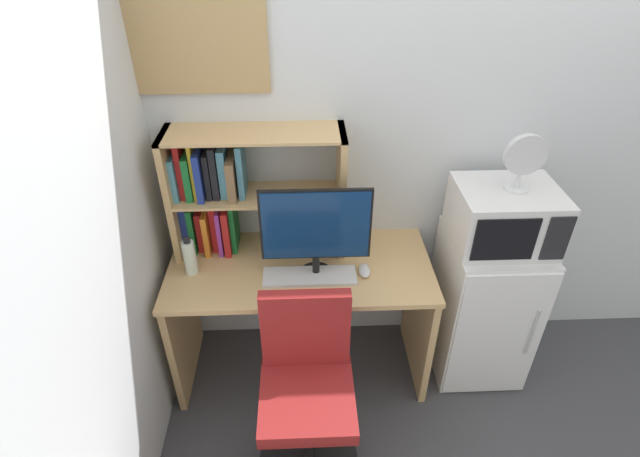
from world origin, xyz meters
TOP-DOWN VIEW (x-y plane):
  - wall_back at (0.40, 0.02)m, footprint 6.40×0.04m
  - desk at (-0.88, -0.31)m, footprint 1.35×0.62m
  - hutch_bookshelf at (-1.23, -0.12)m, footprint 0.87×0.26m
  - monitor at (-0.80, -0.38)m, footprint 0.52×0.16m
  - keyboard at (-0.83, -0.41)m, footprint 0.46×0.14m
  - computer_mouse at (-0.56, -0.38)m, footprint 0.06×0.11m
  - water_bottle at (-1.42, -0.34)m, footprint 0.06×0.06m
  - mini_fridge at (0.13, -0.29)m, footprint 0.48×0.52m
  - microwave at (0.13, -0.29)m, footprint 0.49×0.40m
  - desk_fan at (0.15, -0.30)m, footprint 0.20×0.11m
  - desk_chair at (-0.86, -0.85)m, footprint 0.48×0.48m
  - wall_corkboard at (-1.34, -0.01)m, footprint 0.69×0.02m

SIDE VIEW (x-z plane):
  - desk_chair at x=-0.86m, z-range -0.05..0.89m
  - mini_fridge at x=0.13m, z-range 0.00..0.88m
  - desk at x=-0.88m, z-range 0.15..0.92m
  - keyboard at x=-0.83m, z-range 0.76..0.78m
  - computer_mouse at x=-0.56m, z-range 0.76..0.80m
  - water_bottle at x=-1.42m, z-range 0.76..0.96m
  - microwave at x=0.13m, z-range 0.88..1.18m
  - monitor at x=-0.80m, z-range 0.80..1.28m
  - hutch_bookshelf at x=-1.23m, z-range 0.78..1.43m
  - wall_back at x=0.40m, z-range 0.00..2.60m
  - desk_fan at x=0.15m, z-range 1.20..1.48m
  - wall_corkboard at x=-1.34m, z-range 1.57..2.10m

